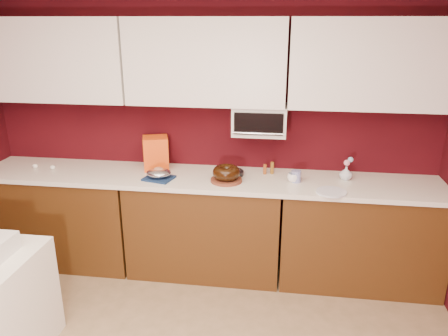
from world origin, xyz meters
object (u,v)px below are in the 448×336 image
bundt_cake (226,172)px  blue_jar (296,176)px  coffee_mug (293,177)px  flower_vase (346,172)px  foil_ham_nest (159,173)px  toaster_oven (260,120)px  pandoro_box (156,153)px

bundt_cake → blue_jar: size_ratio=2.37×
coffee_mug → flower_vase: flower_vase is taller
flower_vase → bundt_cake: bearing=-169.0°
foil_ham_nest → coffee_mug: 1.12m
toaster_oven → flower_vase: toaster_oven is taller
toaster_oven → blue_jar: toaster_oven is taller
flower_vase → coffee_mug: bearing=-164.8°
foil_ham_nest → blue_jar: bearing=5.0°
bundt_cake → foil_ham_nest: (-0.57, -0.02, -0.03)m
foil_ham_nest → blue_jar: (1.14, 0.10, -0.01)m
blue_jar → flower_vase: flower_vase is taller
foil_ham_nest → coffee_mug: size_ratio=2.31×
foil_ham_nest → coffee_mug: foil_ham_nest is taller
foil_ham_nest → blue_jar: size_ratio=2.17×
bundt_cake → foil_ham_nest: size_ratio=1.09×
pandoro_box → blue_jar: size_ratio=3.06×
toaster_oven → bundt_cake: size_ratio=1.97×
foil_ham_nest → pandoro_box: bearing=110.3°
bundt_cake → blue_jar: 0.58m
toaster_oven → foil_ham_nest: (-0.82, -0.28, -0.42)m
foil_ham_nest → pandoro_box: size_ratio=0.71×
bundt_cake → flower_vase: size_ratio=1.77×
blue_jar → bundt_cake: bearing=-172.4°
bundt_cake → coffee_mug: size_ratio=2.52×
pandoro_box → flower_vase: (1.66, -0.05, -0.08)m
blue_jar → flower_vase: (0.41, 0.12, 0.02)m
bundt_cake → flower_vase: 1.01m
bundt_cake → pandoro_box: pandoro_box is taller
foil_ham_nest → toaster_oven: bearing=19.0°
foil_ham_nest → pandoro_box: 0.29m
pandoro_box → toaster_oven: bearing=-16.4°
bundt_cake → pandoro_box: (-0.67, 0.24, 0.07)m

